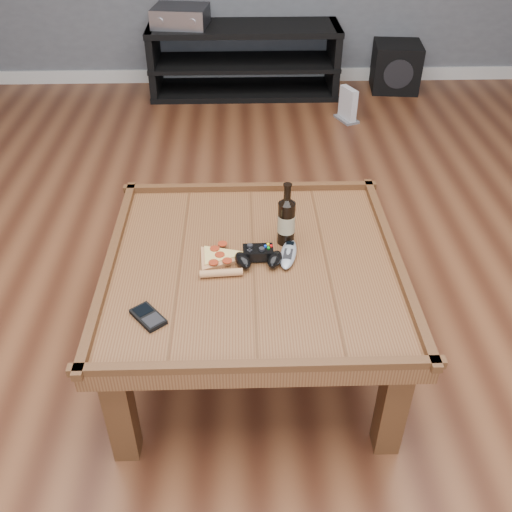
{
  "coord_description": "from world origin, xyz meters",
  "views": [
    {
      "loc": [
        -0.04,
        -1.54,
        1.63
      ],
      "look_at": [
        0.01,
        -0.06,
        0.52
      ],
      "focal_mm": 40.0,
      "sensor_mm": 36.0,
      "label": 1
    }
  ],
  "objects_px": {
    "remote_control": "(288,254)",
    "subwoofer": "(396,67)",
    "pizza_slice": "(220,259)",
    "smartphone": "(148,317)",
    "game_controller": "(258,257)",
    "media_console": "(244,61)",
    "game_console": "(348,106)",
    "beer_bottle": "(286,220)",
    "coffee_table": "(254,275)",
    "av_receiver": "(181,16)"
  },
  "relations": [
    {
      "from": "remote_control",
      "to": "subwoofer",
      "type": "relative_size",
      "value": 0.48
    },
    {
      "from": "pizza_slice",
      "to": "smartphone",
      "type": "bearing_deg",
      "value": -131.23
    },
    {
      "from": "game_controller",
      "to": "smartphone",
      "type": "relative_size",
      "value": 1.39
    },
    {
      "from": "media_console",
      "to": "remote_control",
      "type": "height_order",
      "value": "media_console"
    },
    {
      "from": "game_console",
      "to": "smartphone",
      "type": "bearing_deg",
      "value": -136.34
    },
    {
      "from": "smartphone",
      "to": "remote_control",
      "type": "bearing_deg",
      "value": -5.34
    },
    {
      "from": "beer_bottle",
      "to": "game_controller",
      "type": "relative_size",
      "value": 1.29
    },
    {
      "from": "media_console",
      "to": "smartphone",
      "type": "distance_m",
      "value": 3.05
    },
    {
      "from": "subwoofer",
      "to": "game_console",
      "type": "bearing_deg",
      "value": -121.33
    },
    {
      "from": "coffee_table",
      "to": "av_receiver",
      "type": "relative_size",
      "value": 2.46
    },
    {
      "from": "av_receiver",
      "to": "smartphone",
      "type": "bearing_deg",
      "value": -79.74
    },
    {
      "from": "smartphone",
      "to": "pizza_slice",
      "type": "bearing_deg",
      "value": 13.74
    },
    {
      "from": "game_controller",
      "to": "game_console",
      "type": "distance_m",
      "value": 2.34
    },
    {
      "from": "av_receiver",
      "to": "media_console",
      "type": "bearing_deg",
      "value": 8.48
    },
    {
      "from": "media_console",
      "to": "coffee_table",
      "type": "bearing_deg",
      "value": -90.0
    },
    {
      "from": "game_controller",
      "to": "subwoofer",
      "type": "bearing_deg",
      "value": 65.92
    },
    {
      "from": "game_controller",
      "to": "smartphone",
      "type": "xyz_separation_m",
      "value": [
        -0.34,
        -0.27,
        -0.02
      ]
    },
    {
      "from": "game_controller",
      "to": "pizza_slice",
      "type": "xyz_separation_m",
      "value": [
        -0.13,
        0.01,
        -0.01
      ]
    },
    {
      "from": "game_controller",
      "to": "beer_bottle",
      "type": "bearing_deg",
      "value": 47.16
    },
    {
      "from": "remote_control",
      "to": "game_console",
      "type": "distance_m",
      "value": 2.29
    },
    {
      "from": "av_receiver",
      "to": "subwoofer",
      "type": "height_order",
      "value": "av_receiver"
    },
    {
      "from": "pizza_slice",
      "to": "subwoofer",
      "type": "relative_size",
      "value": 0.69
    },
    {
      "from": "smartphone",
      "to": "av_receiver",
      "type": "bearing_deg",
      "value": 53.25
    },
    {
      "from": "pizza_slice",
      "to": "game_console",
      "type": "height_order",
      "value": "pizza_slice"
    },
    {
      "from": "subwoofer",
      "to": "pizza_slice",
      "type": "bearing_deg",
      "value": -108.29
    },
    {
      "from": "remote_control",
      "to": "subwoofer",
      "type": "height_order",
      "value": "remote_control"
    },
    {
      "from": "media_console",
      "to": "subwoofer",
      "type": "distance_m",
      "value": 1.17
    },
    {
      "from": "remote_control",
      "to": "game_console",
      "type": "height_order",
      "value": "remote_control"
    },
    {
      "from": "coffee_table",
      "to": "beer_bottle",
      "type": "distance_m",
      "value": 0.22
    },
    {
      "from": "media_console",
      "to": "game_console",
      "type": "height_order",
      "value": "media_console"
    },
    {
      "from": "beer_bottle",
      "to": "av_receiver",
      "type": "xyz_separation_m",
      "value": [
        -0.57,
        2.63,
        0.02
      ]
    },
    {
      "from": "smartphone",
      "to": "subwoofer",
      "type": "xyz_separation_m",
      "value": [
        1.49,
        3.07,
        -0.28
      ]
    },
    {
      "from": "coffee_table",
      "to": "pizza_slice",
      "type": "bearing_deg",
      "value": 177.96
    },
    {
      "from": "pizza_slice",
      "to": "av_receiver",
      "type": "xyz_separation_m",
      "value": [
        -0.34,
        2.74,
        0.11
      ]
    },
    {
      "from": "media_console",
      "to": "av_receiver",
      "type": "distance_m",
      "value": 0.55
    },
    {
      "from": "coffee_table",
      "to": "media_console",
      "type": "xyz_separation_m",
      "value": [
        0.0,
        2.75,
        -0.15
      ]
    },
    {
      "from": "media_console",
      "to": "beer_bottle",
      "type": "relative_size",
      "value": 5.93
    },
    {
      "from": "smartphone",
      "to": "game_console",
      "type": "height_order",
      "value": "smartphone"
    },
    {
      "from": "pizza_slice",
      "to": "smartphone",
      "type": "xyz_separation_m",
      "value": [
        -0.21,
        -0.28,
        -0.0
      ]
    },
    {
      "from": "remote_control",
      "to": "game_console",
      "type": "relative_size",
      "value": 0.79
    },
    {
      "from": "av_receiver",
      "to": "game_console",
      "type": "relative_size",
      "value": 1.82
    },
    {
      "from": "av_receiver",
      "to": "subwoofer",
      "type": "bearing_deg",
      "value": 9.74
    },
    {
      "from": "media_console",
      "to": "remote_control",
      "type": "relative_size",
      "value": 7.7
    },
    {
      "from": "pizza_slice",
      "to": "subwoofer",
      "type": "xyz_separation_m",
      "value": [
        1.28,
        2.79,
        -0.29
      ]
    },
    {
      "from": "subwoofer",
      "to": "av_receiver",
      "type": "bearing_deg",
      "value": -171.82
    },
    {
      "from": "remote_control",
      "to": "subwoofer",
      "type": "xyz_separation_m",
      "value": [
        1.04,
        2.77,
        -0.29
      ]
    },
    {
      "from": "pizza_slice",
      "to": "game_controller",
      "type": "bearing_deg",
      "value": -7.32
    },
    {
      "from": "pizza_slice",
      "to": "game_console",
      "type": "relative_size",
      "value": 1.15
    },
    {
      "from": "av_receiver",
      "to": "game_console",
      "type": "xyz_separation_m",
      "value": [
        1.16,
        -0.54,
        -0.46
      ]
    },
    {
      "from": "beer_bottle",
      "to": "game_controller",
      "type": "xyz_separation_m",
      "value": [
        -0.1,
        -0.12,
        -0.07
      ]
    }
  ]
}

